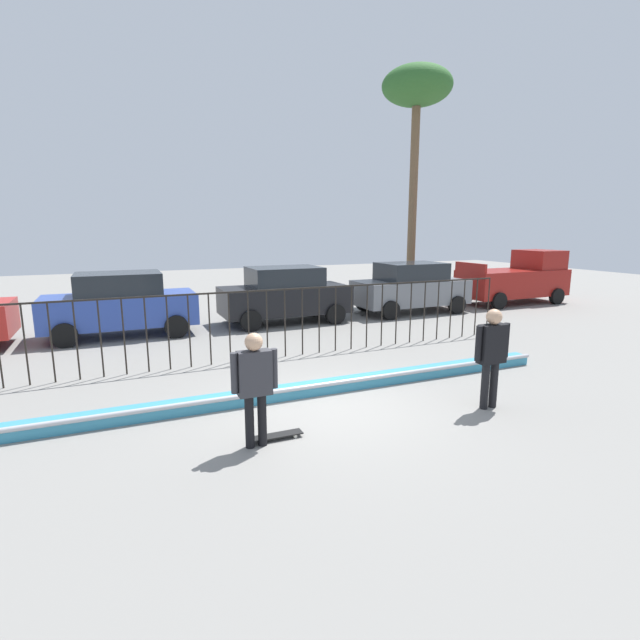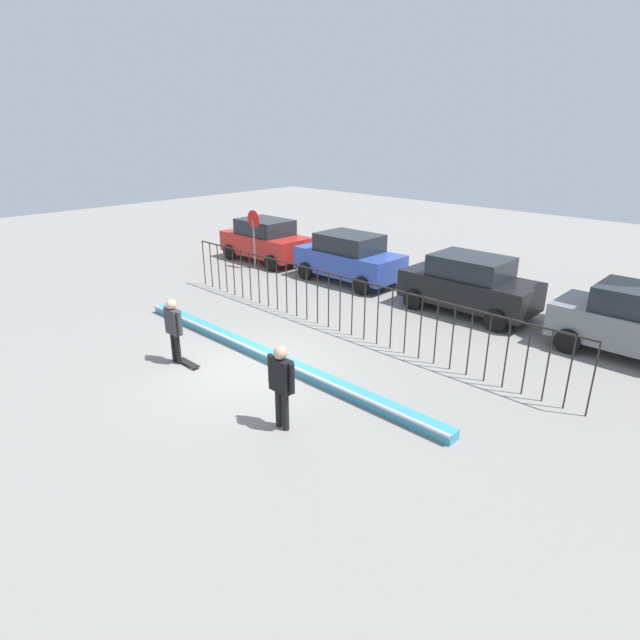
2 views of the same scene
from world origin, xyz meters
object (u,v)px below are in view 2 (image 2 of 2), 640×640
(skateboarder, at_px, (173,325))
(skateboard, at_px, (188,363))
(parked_car_red, at_px, (265,240))
(parked_car_blue, at_px, (349,257))
(stop_sign, at_px, (254,231))
(camera_operator, at_px, (281,380))
(parked_car_black, at_px, (469,284))

(skateboarder, relative_size, skateboard, 2.17)
(skateboarder, xyz_separation_m, skateboard, (0.36, 0.10, -0.98))
(parked_car_red, xyz_separation_m, parked_car_blue, (4.87, 0.12, 0.00))
(parked_car_red, xyz_separation_m, stop_sign, (0.65, -1.17, 0.64))
(skateboard, distance_m, camera_operator, 4.06)
(parked_car_black, bearing_deg, skateboard, -110.44)
(parked_car_red, height_order, parked_car_black, same)
(camera_operator, distance_m, parked_car_black, 8.93)
(skateboarder, xyz_separation_m, parked_car_red, (-6.53, 8.63, -0.07))
(skateboard, relative_size, parked_car_blue, 0.19)
(camera_operator, xyz_separation_m, parked_car_blue, (-5.94, 8.93, -0.12))
(skateboarder, relative_size, camera_operator, 0.95)
(skateboard, height_order, parked_car_blue, parked_car_blue)
(parked_car_black, distance_m, stop_sign, 9.50)
(skateboard, bearing_deg, parked_car_red, 128.14)
(parked_car_red, bearing_deg, parked_car_black, 3.31)
(skateboarder, bearing_deg, parked_car_red, 94.01)
(camera_operator, xyz_separation_m, parked_car_red, (-10.81, 8.81, -0.12))
(parked_car_red, distance_m, stop_sign, 1.49)
(skateboard, distance_m, parked_car_blue, 8.92)
(parked_car_red, bearing_deg, camera_operator, -36.37)
(parked_car_black, relative_size, stop_sign, 1.72)
(skateboard, bearing_deg, camera_operator, -5.00)
(skateboard, xyz_separation_m, camera_operator, (3.92, -0.29, 1.03))
(skateboard, relative_size, parked_car_red, 0.19)
(camera_operator, height_order, stop_sign, stop_sign)
(skateboarder, bearing_deg, skateboard, -17.05)
(parked_car_black, height_order, stop_sign, stop_sign)
(skateboarder, bearing_deg, camera_operator, -35.57)
(stop_sign, bearing_deg, skateboarder, -51.76)
(parked_car_blue, xyz_separation_m, stop_sign, (-4.22, -1.29, 0.64))
(parked_car_red, bearing_deg, skateboarder, -50.06)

